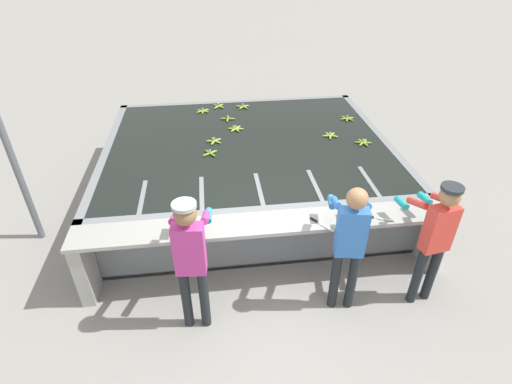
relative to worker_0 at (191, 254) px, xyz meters
name	(u,v)px	position (x,y,z in m)	size (l,w,h in m)	color
ground_plane	(269,291)	(0.90, 0.36, -1.05)	(80.00, 80.00, 0.00)	gray
wash_tank	(248,168)	(0.90, 2.72, -0.59)	(4.64, 3.86, 0.94)	gray
work_ledge	(267,239)	(0.90, 0.58, -0.39)	(4.64, 0.45, 0.94)	#9E9E99
worker_0	(191,254)	(0.00, 0.00, 0.00)	(0.45, 0.74, 1.72)	#1E2328
worker_1	(350,239)	(1.73, 0.06, -0.03)	(0.48, 0.74, 1.70)	#1E2328
worker_2	(435,234)	(2.72, 0.04, -0.04)	(0.48, 0.74, 1.67)	#1E2328
banana_bunch_floating_0	(363,142)	(2.76, 2.46, -0.10)	(0.28, 0.28, 0.08)	#7FAD33
banana_bunch_floating_1	(203,111)	(0.18, 4.14, -0.10)	(0.27, 0.28, 0.08)	#8CB738
banana_bunch_floating_2	(347,118)	(2.81, 3.45, -0.10)	(0.28, 0.27, 0.08)	#7FAD33
banana_bunch_floating_3	(228,119)	(0.63, 3.71, -0.10)	(0.28, 0.28, 0.08)	#7FAD33
banana_bunch_floating_4	(243,106)	(0.97, 4.27, -0.10)	(0.28, 0.27, 0.08)	#93BC3D
banana_bunch_floating_5	(210,153)	(0.27, 2.40, -0.10)	(0.25, 0.25, 0.08)	#75A333
banana_bunch_floating_6	(219,106)	(0.50, 4.34, -0.10)	(0.23, 0.23, 0.08)	#93BC3D
banana_bunch_floating_7	(236,129)	(0.74, 3.25, -0.10)	(0.28, 0.28, 0.08)	#9EC642
banana_bunch_floating_8	(214,141)	(0.35, 2.82, -0.10)	(0.27, 0.28, 0.08)	#93BC3D
banana_bunch_floating_9	(330,135)	(2.30, 2.79, -0.10)	(0.27, 0.28, 0.08)	#9EC642
knife_0	(376,218)	(2.21, 0.49, -0.10)	(0.33, 0.17, 0.02)	silver
knife_1	(318,222)	(1.49, 0.49, -0.10)	(0.23, 0.30, 0.02)	silver
support_post_left	(5,140)	(-2.33, 1.86, 0.55)	(0.09, 0.09, 3.20)	slate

